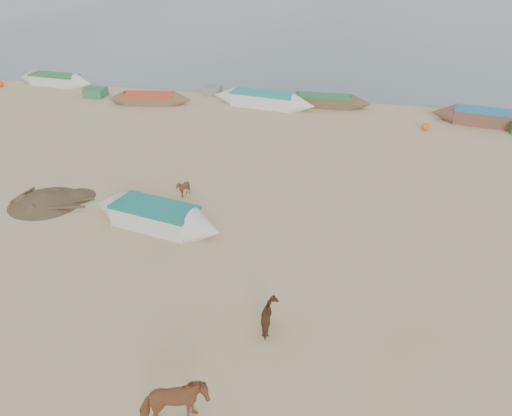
% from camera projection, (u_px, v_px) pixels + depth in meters
% --- Properties ---
extents(ground, '(140.00, 140.00, 0.00)m').
position_uv_depth(ground, '(229.00, 293.00, 16.16)').
color(ground, tan).
rests_on(ground, ground).
extents(sea, '(160.00, 160.00, 0.00)m').
position_uv_depth(sea, '(353.00, 0.00, 86.20)').
color(sea, slate).
rests_on(sea, ground).
extents(cow_adult, '(1.76, 1.39, 1.36)m').
position_uv_depth(cow_adult, '(174.00, 405.00, 11.54)').
color(cow_adult, brown).
rests_on(cow_adult, ground).
extents(calf_front, '(0.93, 0.90, 0.78)m').
position_uv_depth(calf_front, '(183.00, 188.00, 21.93)').
color(calf_front, '#592F1C').
rests_on(calf_front, ground).
extents(calf_right, '(1.14, 1.19, 0.92)m').
position_uv_depth(calf_right, '(271.00, 317.00, 14.47)').
color(calf_right, brown).
rests_on(calf_right, ground).
extents(near_canoe, '(5.92, 2.61, 0.91)m').
position_uv_depth(near_canoe, '(156.00, 216.00, 19.65)').
color(near_canoe, silver).
rests_on(near_canoe, ground).
extents(debris_pile, '(4.10, 4.10, 0.51)m').
position_uv_depth(debris_pile, '(45.00, 198.00, 21.43)').
color(debris_pile, brown).
rests_on(debris_pile, ground).
extents(waterline_canoes, '(60.67, 5.02, 0.96)m').
position_uv_depth(waterline_canoes, '(280.00, 100.00, 33.29)').
color(waterline_canoes, brown).
rests_on(waterline_canoes, ground).
extents(beach_clutter, '(48.19, 5.26, 0.64)m').
position_uv_depth(beach_clutter, '(364.00, 108.00, 32.24)').
color(beach_clutter, '#32704A').
rests_on(beach_clutter, ground).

